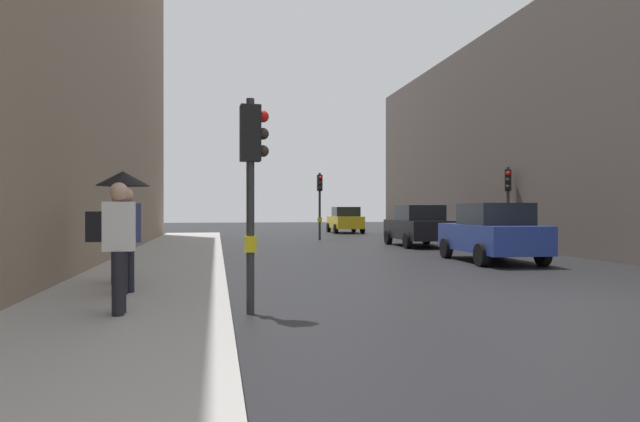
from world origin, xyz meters
The scene contains 12 objects.
ground_plane centered at (0.00, 0.00, 0.00)m, with size 120.00×120.00×0.00m, color black.
sidewalk_kerb centered at (-7.26, 6.00, 0.08)m, with size 3.14×40.00×0.16m, color #A8A5A0.
building_facade_right centered at (11.69, 12.10, 4.67)m, with size 12.00×31.79×9.34m, color #5B514C.
traffic_light_mid_street centered at (5.38, 11.21, 2.24)m, with size 0.35×0.45×3.25m.
traffic_light_near_left centered at (-5.37, -0.34, 2.23)m, with size 0.44×0.26×3.23m.
traffic_light_far_median centered at (-0.62, 19.33, 2.40)m, with size 0.25×0.43×3.48m.
car_blue_van centered at (2.24, 6.62, 0.88)m, with size 2.20×4.29×1.76m.
car_yellow_taxi centered at (2.73, 27.76, 0.88)m, with size 2.12×4.25×1.76m.
car_dark_suv centered at (2.61, 13.72, 0.88)m, with size 2.09×4.24×1.76m.
pedestrian_with_umbrella centered at (-7.67, 2.37, 1.84)m, with size 1.00×1.00×2.14m.
pedestrian_with_black_backpack centered at (-7.22, -0.87, 1.16)m, with size 0.61×0.36×1.77m.
pedestrian_with_grey_backpack centered at (-7.42, 1.07, 1.16)m, with size 0.66×0.48×1.77m.
Camera 1 is at (-5.89, -8.60, 1.56)m, focal length 30.82 mm.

